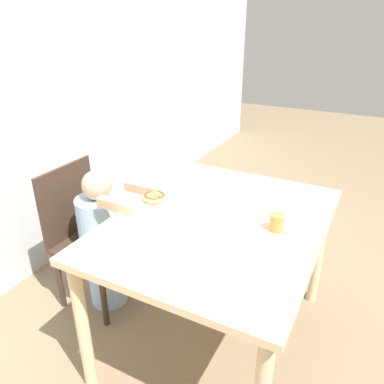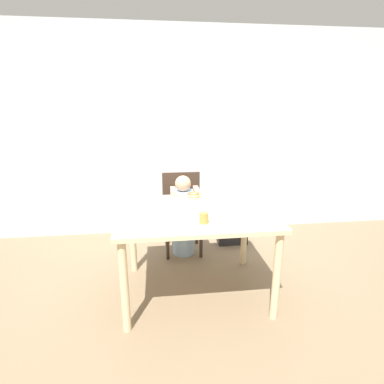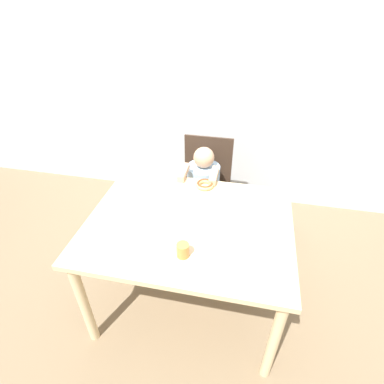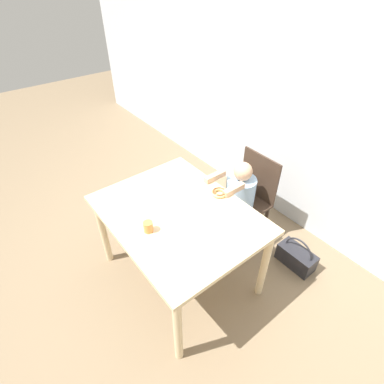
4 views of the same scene
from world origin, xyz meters
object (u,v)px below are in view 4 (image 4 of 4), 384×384
Objects in this scene: child_figure at (238,204)px; donut at (219,193)px; chair at (248,198)px; cup at (148,227)px; handbag at (296,257)px.

child_figure reaches higher than donut.
chair is at bearing 90.00° from child_figure.
donut is at bearing 89.66° from cup.
handbag is (0.61, 0.07, -0.35)m from chair.
cup is (0.06, -1.00, 0.37)m from child_figure.
child_figure is at bearing 93.64° from cup.
child_figure is 0.48m from donut.
handbag is at bearing 6.35° from chair.
child_figure reaches higher than cup.
child_figure is at bearing -162.44° from handbag.
donut is 1.02m from handbag.
chair is at bearing -173.65° from handbag.
handbag is 4.27× the size of cup.
cup is at bearing -114.50° from handbag.
child_figure is 2.58× the size of handbag.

